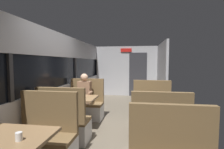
% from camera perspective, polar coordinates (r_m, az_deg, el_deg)
% --- Properties ---
extents(ground_plane, '(3.30, 9.20, 0.02)m').
position_cam_1_polar(ground_plane, '(4.10, 0.69, -18.45)').
color(ground_plane, '#665B4C').
extents(carriage_window_panel_left, '(0.09, 8.48, 2.30)m').
position_cam_1_polar(carriage_window_panel_left, '(4.25, -19.07, -2.25)').
color(carriage_window_panel_left, '#B2B2B7').
rests_on(carriage_window_panel_left, ground_plane).
extents(carriage_end_bulkhead, '(2.90, 0.11, 2.30)m').
position_cam_1_polar(carriage_end_bulkhead, '(7.97, 5.16, 1.05)').
color(carriage_end_bulkhead, '#B2B2B7').
rests_on(carriage_end_bulkhead, ground_plane).
extents(carriage_aisle_panel_right, '(0.08, 2.40, 2.30)m').
position_cam_1_polar(carriage_aisle_panel_right, '(6.83, 16.32, 0.49)').
color(carriage_aisle_panel_right, '#B2B2B7').
rests_on(carriage_aisle_panel_right, ground_plane).
extents(dining_table_near_window, '(0.90, 0.70, 0.74)m').
position_cam_1_polar(dining_table_near_window, '(2.36, -30.93, -19.53)').
color(dining_table_near_window, '#9E9EA3').
rests_on(dining_table_near_window, ground_plane).
extents(bench_near_window_facing_entry, '(0.95, 0.50, 1.10)m').
position_cam_1_polar(bench_near_window_facing_entry, '(3.01, -21.67, -20.42)').
color(bench_near_window_facing_entry, silver).
rests_on(bench_near_window_facing_entry, ground_plane).
extents(dining_table_mid_window, '(0.90, 0.70, 0.74)m').
position_cam_1_polar(dining_table_mid_window, '(4.15, -11.71, -8.83)').
color(dining_table_mid_window, '#9E9EA3').
rests_on(dining_table_mid_window, ground_plane).
extents(bench_mid_window_facing_end, '(0.95, 0.50, 1.10)m').
position_cam_1_polar(bench_mid_window_facing_end, '(3.62, -15.59, -16.01)').
color(bench_mid_window_facing_end, silver).
rests_on(bench_mid_window_facing_end, ground_plane).
extents(bench_mid_window_facing_entry, '(0.95, 0.50, 1.10)m').
position_cam_1_polar(bench_mid_window_facing_entry, '(4.87, -8.78, -10.63)').
color(bench_mid_window_facing_entry, silver).
rests_on(bench_mid_window_facing_entry, ground_plane).
extents(dining_table_rear_aisle, '(0.90, 0.70, 0.74)m').
position_cam_1_polar(dining_table_rear_aisle, '(3.73, 14.34, -10.34)').
color(dining_table_rear_aisle, '#9E9EA3').
rests_on(dining_table_rear_aisle, ground_plane).
extents(bench_rear_aisle_facing_end, '(0.95, 0.50, 1.10)m').
position_cam_1_polar(bench_rear_aisle_facing_end, '(3.17, 15.61, -18.95)').
color(bench_rear_aisle_facing_end, silver).
rests_on(bench_rear_aisle_facing_end, ground_plane).
extents(bench_rear_aisle_facing_entry, '(0.95, 0.50, 1.10)m').
position_cam_1_polar(bench_rear_aisle_facing_entry, '(4.49, 13.33, -11.97)').
color(bench_rear_aisle_facing_entry, silver).
rests_on(bench_rear_aisle_facing_entry, ground_plane).
extents(seated_passenger, '(0.47, 0.55, 1.26)m').
position_cam_1_polar(seated_passenger, '(4.75, -9.07, -8.40)').
color(seated_passenger, '#26262D').
rests_on(seated_passenger, ground_plane).
extents(coffee_cup_primary, '(0.07, 0.07, 0.09)m').
position_cam_1_polar(coffee_cup_primary, '(2.14, -28.77, -17.77)').
color(coffee_cup_primary, white).
rests_on(coffee_cup_primary, dining_table_near_window).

